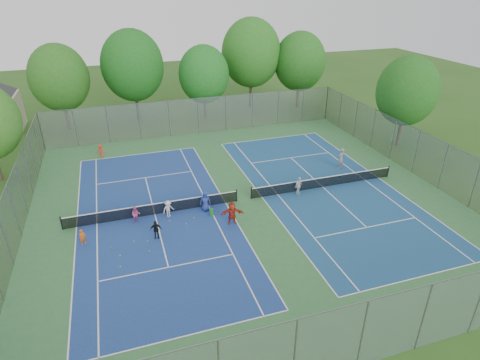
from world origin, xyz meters
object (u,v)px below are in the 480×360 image
Objects in this scene: net_left at (154,209)px; net_right at (323,182)px; ball_hopper at (212,212)px; instructor at (341,158)px; ball_crate at (174,209)px.

net_right is (14.00, 0.00, 0.00)m from net_left.
net_right is at bearing 0.00° from net_left.
ball_hopper is 13.98m from instructor.
net_left is at bearing 160.58° from ball_hopper.
net_left reaches higher than ball_crate.
ball_crate is at bearing 179.16° from net_right.
instructor is at bearing 17.83° from ball_hopper.
net_left is 6.55× the size of instructor.
ball_hopper is (4.00, -1.41, -0.19)m from net_left.
instructor reaches higher than net_left.
net_left is at bearing -18.00° from instructor.
net_left is 17.53m from instructor.
ball_hopper is at bearing -19.42° from net_left.
ball_hopper is 0.27× the size of instructor.
net_left and net_right have the same top height.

